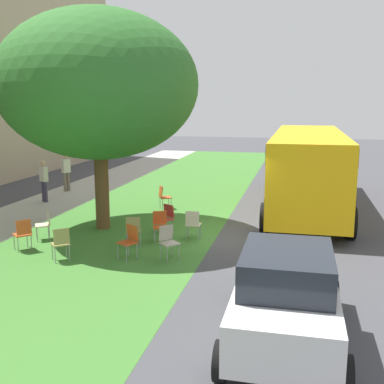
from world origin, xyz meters
name	(u,v)px	position (x,y,z in m)	size (l,w,h in m)	color
ground	(224,237)	(0.00, 0.00, 0.00)	(80.00, 80.00, 0.00)	#424247
grass_verge	(124,230)	(0.00, 3.20, 0.00)	(48.00, 6.00, 0.01)	#3D752D
sidewalk_strip	(1,222)	(0.00, 7.60, 0.00)	(48.00, 2.80, 0.01)	#ADA89E
street_tree	(98,85)	(0.11, 3.95, 4.50)	(6.14, 6.14, 6.77)	brown
chair_0	(168,240)	(-2.35, 1.08, 0.52)	(0.59, 0.59, 0.88)	#ADA393
chair_1	(166,216)	(0.06, 1.81, 0.52)	(0.57, 0.56, 0.88)	#B7332D
chair_2	(193,223)	(-0.50, 0.84, 0.52)	(0.44, 0.44, 0.88)	beige
chair_3	(45,222)	(-1.46, 5.10, 0.52)	(0.58, 0.58, 0.88)	beige
chair_4	(133,229)	(-1.56, 2.31, 0.52)	(0.53, 0.52, 0.88)	olive
chair_5	(61,242)	(-3.12, 3.68, 0.52)	(0.59, 0.59, 0.88)	olive
chair_6	(129,239)	(-2.53, 2.06, 0.52)	(0.57, 0.57, 0.88)	#C64C1E
chair_7	(23,232)	(-2.55, 5.12, 0.52)	(0.58, 0.59, 0.88)	#C64C1E
chair_8	(164,195)	(3.20, 2.83, 0.52)	(0.57, 0.57, 0.88)	#C64C1E
chair_9	(160,224)	(-0.85, 1.74, 0.52)	(0.55, 0.54, 0.88)	#C64C1E
parked_car	(286,295)	(-6.00, -2.01, 0.84)	(3.70, 1.92, 1.65)	silver
school_bus	(308,162)	(4.66, -2.44, 1.76)	(10.40, 2.80, 2.88)	yellow
pedestrian_0	(66,171)	(5.67, 8.14, 0.93)	(0.41, 0.35, 1.69)	#726659
pedestrian_1	(44,179)	(3.32, 7.88, 0.93)	(0.36, 0.41, 1.69)	#3F3851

